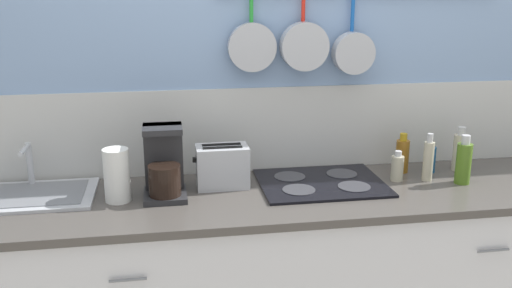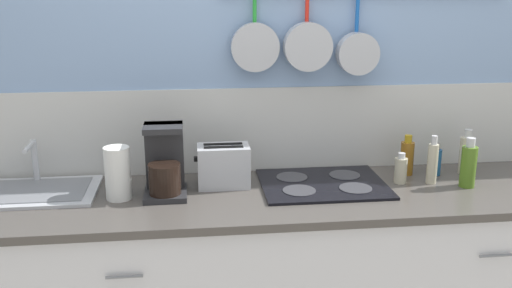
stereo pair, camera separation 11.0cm
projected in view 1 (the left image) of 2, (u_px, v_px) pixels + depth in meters
name	position (u px, v px, depth m)	size (l,w,h in m)	color
wall_back	(286.00, 91.00, 2.74)	(7.20, 0.16, 2.60)	#84A3CC
cabinet_base	(300.00, 285.00, 2.63)	(2.98, 0.63, 0.85)	silver
countertop	(302.00, 196.00, 2.51)	(3.02, 0.65, 0.03)	#4C4742
sink_basin	(26.00, 194.00, 2.43)	(0.58, 0.37, 0.21)	#B7BABF
paper_towel_roll	(117.00, 175.00, 2.37)	(0.11, 0.11, 0.23)	white
coffee_maker	(164.00, 167.00, 2.43)	(0.18, 0.20, 0.31)	#262628
toaster	(222.00, 166.00, 2.55)	(0.25, 0.14, 0.19)	#B7BABF
cooktop	(321.00, 183.00, 2.60)	(0.56, 0.45, 0.01)	black
bottle_olive_oil	(397.00, 168.00, 2.63)	(0.06, 0.06, 0.14)	#BFB799
bottle_hot_sauce	(402.00, 155.00, 2.75)	(0.06, 0.06, 0.19)	#8C5919
bottle_cooking_wine	(428.00, 160.00, 2.63)	(0.05, 0.05, 0.22)	#BFB799
bottle_dish_soap	(430.00, 159.00, 2.75)	(0.06, 0.06, 0.15)	navy
bottle_vinegar	(464.00, 162.00, 2.59)	(0.07, 0.07, 0.23)	#4C721E
bottle_sesame_oil	(460.00, 151.00, 2.77)	(0.07, 0.07, 0.22)	#BFB799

